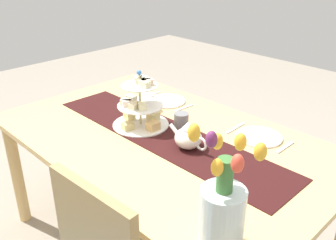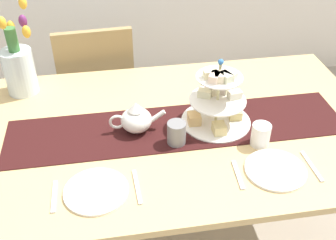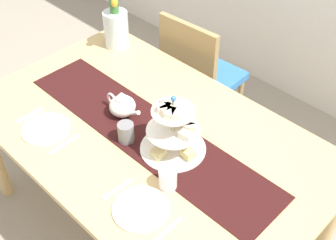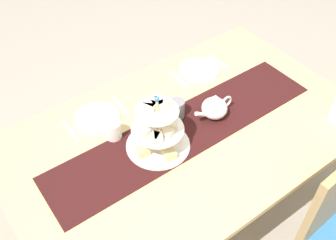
{
  "view_description": "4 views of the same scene",
  "coord_description": "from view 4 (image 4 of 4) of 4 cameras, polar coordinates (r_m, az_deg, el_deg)",
  "views": [
    {
      "loc": [
        -1.22,
        1.16,
        1.62
      ],
      "look_at": [
        -0.01,
        -0.02,
        0.82
      ],
      "focal_mm": 40.2,
      "sensor_mm": 36.0,
      "label": 1
    },
    {
      "loc": [
        -0.27,
        -1.38,
        1.8
      ],
      "look_at": [
        -0.04,
        0.02,
        0.76
      ],
      "focal_mm": 43.92,
      "sensor_mm": 36.0,
      "label": 2
    },
    {
      "loc": [
        1.15,
        -1.03,
        2.17
      ],
      "look_at": [
        0.06,
        0.08,
        0.8
      ],
      "focal_mm": 47.52,
      "sensor_mm": 36.0,
      "label": 3
    },
    {
      "loc": [
        0.84,
        1.0,
        2.1
      ],
      "look_at": [
        0.09,
        -0.03,
        0.83
      ],
      "focal_mm": 41.41,
      "sensor_mm": 36.0,
      "label": 4
    }
  ],
  "objects": [
    {
      "name": "dinner_plate_left",
      "position": [
        2.25,
        4.6,
        7.35
      ],
      "size": [
        0.23,
        0.23,
        0.01
      ],
      "primitive_type": "cylinder",
      "color": "white",
      "rests_on": "dining_table"
    },
    {
      "name": "dining_table",
      "position": [
        1.95,
        2.65,
        -3.33
      ],
      "size": [
        1.75,
        1.07,
        0.73
      ],
      "color": "tan",
      "rests_on": "ground_plane"
    },
    {
      "name": "mug_grey",
      "position": [
        1.92,
        1.34,
        1.69
      ],
      "size": [
        0.08,
        0.08,
        0.09
      ],
      "primitive_type": "cylinder",
      "color": "slate",
      "rests_on": "table_runner"
    },
    {
      "name": "fork_left",
      "position": [
        2.33,
        7.39,
        8.56
      ],
      "size": [
        0.02,
        0.15,
        0.01
      ],
      "primitive_type": "cube",
      "rotation": [
        0.0,
        0.0,
        0.0
      ],
      "color": "silver",
      "rests_on": "dining_table"
    },
    {
      "name": "dinner_plate_right",
      "position": [
        1.97,
        -10.44,
        0.3
      ],
      "size": [
        0.23,
        0.23,
        0.01
      ],
      "primitive_type": "cylinder",
      "color": "white",
      "rests_on": "dining_table"
    },
    {
      "name": "mug_white_text",
      "position": [
        1.84,
        -8.06,
        -1.49
      ],
      "size": [
        0.08,
        0.08,
        0.09
      ],
      "primitive_type": "cylinder",
      "color": "white",
      "rests_on": "dining_table"
    },
    {
      "name": "knife_left",
      "position": [
        2.17,
        1.64,
        5.96
      ],
      "size": [
        0.02,
        0.17,
        0.01
      ],
      "primitive_type": "cube",
      "rotation": [
        0.0,
        0.0,
        0.04
      ],
      "color": "silver",
      "rests_on": "dining_table"
    },
    {
      "name": "tiered_cake_stand",
      "position": [
        1.74,
        -1.47,
        -1.59
      ],
      "size": [
        0.3,
        0.3,
        0.3
      ],
      "color": "beige",
      "rests_on": "table_runner"
    },
    {
      "name": "knife_right",
      "position": [
        1.94,
        -14.15,
        -1.52
      ],
      "size": [
        0.02,
        0.17,
        0.01
      ],
      "primitive_type": "cube",
      "rotation": [
        0.0,
        0.0,
        0.02
      ],
      "color": "silver",
      "rests_on": "dining_table"
    },
    {
      "name": "ground_plane",
      "position": [
        2.47,
        2.15,
        -13.35
      ],
      "size": [
        8.0,
        8.0,
        0.0
      ],
      "primitive_type": "plane",
      "color": "gray"
    },
    {
      "name": "fork_right",
      "position": [
        2.02,
        -6.85,
        1.97
      ],
      "size": [
        0.02,
        0.15,
        0.01
      ],
      "primitive_type": "cube",
      "rotation": [
        0.0,
        0.0,
        -0.06
      ],
      "color": "silver",
      "rests_on": "dining_table"
    },
    {
      "name": "teapot",
      "position": [
        1.93,
        6.88,
        1.87
      ],
      "size": [
        0.24,
        0.13,
        0.14
      ],
      "color": "white",
      "rests_on": "table_runner"
    },
    {
      "name": "table_runner",
      "position": [
        1.89,
        2.58,
        -1.39
      ],
      "size": [
        1.44,
        0.32,
        0.0
      ],
      "primitive_type": "cube",
      "color": "black",
      "rests_on": "dining_table"
    }
  ]
}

